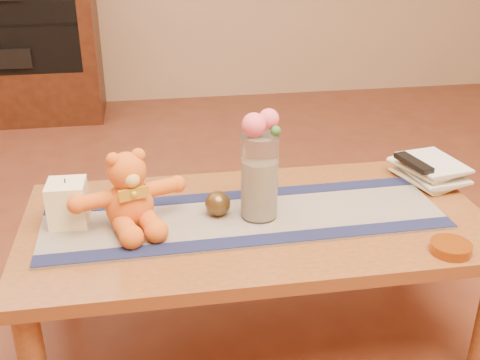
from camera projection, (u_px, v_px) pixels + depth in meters
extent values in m
plane|color=#5D2A1A|center=(255.00, 335.00, 1.95)|extent=(5.50, 5.50, 0.00)
cube|color=brown|center=(256.00, 223.00, 1.77)|extent=(1.40, 0.70, 0.04)
cylinder|color=brown|center=(60.00, 254.00, 2.03)|extent=(0.07, 0.07, 0.41)
cylinder|color=brown|center=(405.00, 225.00, 2.22)|extent=(0.07, 0.07, 0.41)
cube|color=#211A4A|center=(245.00, 217.00, 1.76)|extent=(1.21, 0.37, 0.01)
cube|color=#14193E|center=(255.00, 240.00, 1.62)|extent=(1.20, 0.08, 0.00)
cube|color=#14193E|center=(236.00, 195.00, 1.88)|extent=(1.20, 0.08, 0.00)
cube|color=#FFF3BB|center=(68.00, 203.00, 1.69)|extent=(0.11, 0.11, 0.13)
cylinder|color=black|center=(65.00, 181.00, 1.66)|extent=(0.00, 0.00, 0.01)
cylinder|color=silver|center=(259.00, 177.00, 1.70)|extent=(0.11, 0.11, 0.26)
cylinder|color=beige|center=(259.00, 189.00, 1.72)|extent=(0.09, 0.09, 0.18)
sphere|color=#F1556A|center=(254.00, 125.00, 1.62)|extent=(0.07, 0.07, 0.07)
sphere|color=#F1556A|center=(269.00, 119.00, 1.64)|extent=(0.06, 0.06, 0.06)
sphere|color=#4B4DA3|center=(261.00, 121.00, 1.67)|extent=(0.04, 0.04, 0.04)
sphere|color=#4B4DA3|center=(248.00, 127.00, 1.65)|extent=(0.04, 0.04, 0.04)
sphere|color=#33662D|center=(276.00, 131.00, 1.63)|extent=(0.03, 0.03, 0.03)
sphere|color=#4C3619|center=(218.00, 204.00, 1.75)|extent=(0.09, 0.09, 0.08)
imported|color=#F9EEC0|center=(409.00, 182.00, 1.97)|extent=(0.22, 0.26, 0.02)
imported|color=#F9EEC0|center=(412.00, 177.00, 1.96)|extent=(0.19, 0.24, 0.02)
imported|color=#F9EEC0|center=(408.00, 172.00, 1.95)|extent=(0.23, 0.26, 0.02)
imported|color=#F9EEC0|center=(412.00, 166.00, 1.95)|extent=(0.20, 0.25, 0.02)
cube|color=black|center=(414.00, 163.00, 1.93)|extent=(0.08, 0.17, 0.02)
cylinder|color=#BF5914|center=(451.00, 248.00, 1.58)|extent=(0.14, 0.14, 0.03)
cube|color=black|center=(2.00, 37.00, 3.76)|extent=(1.20, 0.50, 1.10)
cube|color=black|center=(0.00, 55.00, 3.68)|extent=(0.42, 0.28, 0.12)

